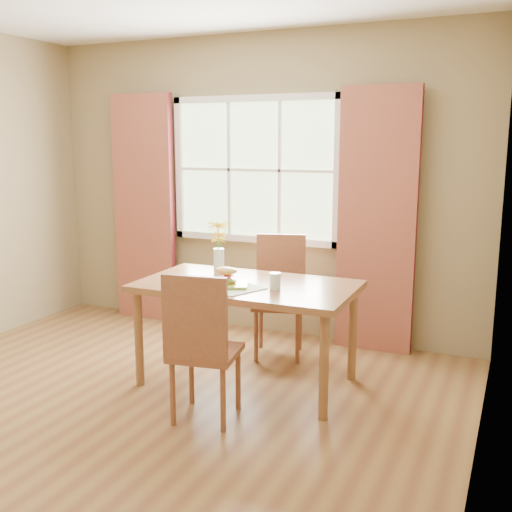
{
  "coord_description": "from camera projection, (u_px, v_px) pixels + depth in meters",
  "views": [
    {
      "loc": [
        2.25,
        -3.11,
        1.77
      ],
      "look_at": [
        0.57,
        0.63,
        0.97
      ],
      "focal_mm": 42.0,
      "sensor_mm": 36.0,
      "label": 1
    }
  ],
  "objects": [
    {
      "name": "chair_near",
      "position": [
        201.0,
        342.0,
        3.71
      ],
      "size": [
        0.47,
        0.47,
        0.98
      ],
      "rotation": [
        0.0,
        0.0,
        0.17
      ],
      "color": "brown",
      "rests_on": "room"
    },
    {
      "name": "room",
      "position": [
        133.0,
        207.0,
        3.77
      ],
      "size": [
        4.24,
        3.84,
        2.74
      ],
      "color": "brown",
      "rests_on": "ground"
    },
    {
      "name": "croissant_sandwich",
      "position": [
        226.0,
        276.0,
        4.2
      ],
      "size": [
        0.19,
        0.15,
        0.12
      ],
      "rotation": [
        0.0,
        0.0,
        0.24
      ],
      "color": "#E3944D",
      "rests_on": "plate"
    },
    {
      "name": "curtain_right",
      "position": [
        377.0,
        222.0,
        4.95
      ],
      "size": [
        0.65,
        0.08,
        2.2
      ],
      "primitive_type": "cube",
      "color": "maroon",
      "rests_on": "room"
    },
    {
      "name": "chair_far",
      "position": [
        280.0,
        289.0,
        4.98
      ],
      "size": [
        0.52,
        0.52,
        0.99
      ],
      "rotation": [
        0.0,
        0.0,
        0.3
      ],
      "color": "brown",
      "rests_on": "room"
    },
    {
      "name": "placemat",
      "position": [
        229.0,
        286.0,
        4.19
      ],
      "size": [
        0.55,
        0.48,
        0.01
      ],
      "primitive_type": "cube",
      "rotation": [
        0.0,
        0.0,
        -0.42
      ],
      "color": "#B6C0A2",
      "rests_on": "dining_table"
    },
    {
      "name": "window",
      "position": [
        255.0,
        170.0,
        5.41
      ],
      "size": [
        1.62,
        0.06,
        1.32
      ],
      "color": "#C0E4AD",
      "rests_on": "room"
    },
    {
      "name": "plate",
      "position": [
        232.0,
        285.0,
        4.19
      ],
      "size": [
        0.29,
        0.29,
        0.01
      ],
      "primitive_type": "cube",
      "rotation": [
        0.0,
        0.0,
        0.39
      ],
      "color": "#95B72D",
      "rests_on": "placemat"
    },
    {
      "name": "flower_vase",
      "position": [
        219.0,
        242.0,
        4.53
      ],
      "size": [
        0.17,
        0.17,
        0.41
      ],
      "color": "silver",
      "rests_on": "dining_table"
    },
    {
      "name": "water_glass",
      "position": [
        275.0,
        282.0,
        4.11
      ],
      "size": [
        0.08,
        0.08,
        0.12
      ],
      "color": "silver",
      "rests_on": "dining_table"
    },
    {
      "name": "dining_table",
      "position": [
        247.0,
        294.0,
        4.32
      ],
      "size": [
        1.56,
        0.89,
        0.76
      ],
      "rotation": [
        0.0,
        0.0,
        0.01
      ],
      "color": "brown",
      "rests_on": "room"
    },
    {
      "name": "curtain_left",
      "position": [
        144.0,
        209.0,
        5.87
      ],
      "size": [
        0.65,
        0.08,
        2.2
      ],
      "primitive_type": "cube",
      "color": "maroon",
      "rests_on": "room"
    }
  ]
}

